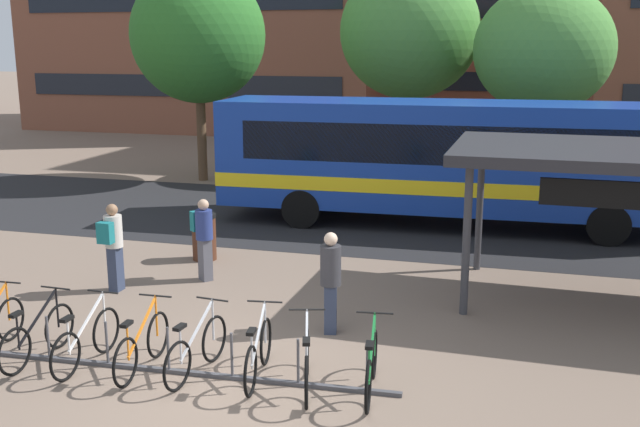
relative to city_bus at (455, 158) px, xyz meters
The scene contains 19 objects.
ground 10.47m from the city_bus, 101.61° to the right, with size 200.00×200.00×0.00m, color #7A6656.
bus_lane_asphalt 2.73m from the city_bus, behind, with size 80.00×7.20×0.01m, color #232326.
city_bus is the anchor object (origin of this frame).
bike_rack 10.63m from the city_bus, 107.28° to the right, with size 6.74×0.38×0.70m.
parked_bicycle_black_1 11.47m from the city_bus, 117.12° to the right, with size 0.52×1.72×0.99m.
parked_bicycle_white_2 11.10m from the city_bus, 113.49° to the right, with size 0.52×1.72×0.99m.
parked_bicycle_orange_3 10.74m from the city_bus, 109.24° to the right, with size 0.52×1.72×0.99m.
parked_bicycle_silver_4 10.42m from the city_bus, 105.13° to the right, with size 0.52×1.72×0.99m.
parked_bicycle_silver_5 10.12m from the city_bus, 100.34° to the right, with size 0.52×1.71×0.99m.
parked_bicycle_silver_6 10.15m from the city_bus, 95.99° to the right, with size 0.64×1.67×0.99m.
parked_bicycle_green_7 9.99m from the city_bus, 91.01° to the right, with size 0.52×1.72×0.99m.
commuter_teal_pack_1 8.03m from the city_bus, 99.07° to the right, with size 0.41×0.57×1.70m.
commuter_teal_pack_2 7.40m from the city_bus, 126.59° to the right, with size 0.60×0.57×1.66m.
commuter_teal_pack_3 9.10m from the city_bus, 129.39° to the right, with size 0.35×0.53×1.70m.
trash_bin 6.89m from the city_bus, 137.27° to the right, with size 0.55×0.55×1.03m.
street_tree_0 8.42m from the city_bus, 107.69° to the left, with size 4.89×4.89×7.40m.
street_tree_2 10.46m from the city_bus, 154.39° to the left, with size 4.49×4.49×7.18m.
street_tree_3 6.32m from the city_bus, 68.32° to the left, with size 4.29×4.29×6.45m.
building_centre_block 31.06m from the city_bus, 90.56° to the left, with size 14.23×10.47×12.38m.
Camera 1 is at (3.64, -8.78, 4.64)m, focal length 41.18 mm.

